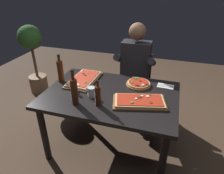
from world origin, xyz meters
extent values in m
plane|color=#4C3828|center=(0.00, 0.00, 0.00)|extent=(6.40, 6.40, 0.00)
cube|color=black|center=(0.00, 0.00, 0.72)|extent=(1.40, 0.96, 0.04)
cylinder|color=black|center=(-0.62, -0.40, 0.35)|extent=(0.07, 0.07, 0.70)
cylinder|color=black|center=(0.62, -0.40, 0.35)|extent=(0.07, 0.07, 0.70)
cylinder|color=black|center=(-0.62, 0.40, 0.35)|extent=(0.07, 0.07, 0.70)
cylinder|color=black|center=(0.62, 0.40, 0.35)|extent=(0.07, 0.07, 0.70)
cube|color=brown|center=(0.33, -0.10, 0.75)|extent=(0.57, 0.40, 0.02)
cube|color=#DBB270|center=(0.33, -0.10, 0.77)|extent=(0.52, 0.36, 0.02)
cube|color=#B72D19|center=(0.33, -0.10, 0.78)|extent=(0.48, 0.32, 0.01)
cylinder|color=brown|center=(0.31, -0.05, 0.79)|extent=(0.04, 0.04, 0.01)
cylinder|color=#4C7F2D|center=(0.27, -0.17, 0.79)|extent=(0.03, 0.03, 0.01)
cylinder|color=beige|center=(0.29, -0.10, 0.79)|extent=(0.03, 0.03, 0.01)
cylinder|color=beige|center=(0.39, -0.02, 0.79)|extent=(0.04, 0.04, 0.01)
cylinder|color=beige|center=(0.34, -0.03, 0.79)|extent=(0.03, 0.03, 0.01)
cylinder|color=brown|center=(0.40, 0.02, 0.78)|extent=(0.04, 0.04, 0.00)
cylinder|color=brown|center=(0.44, -0.12, 0.78)|extent=(0.03, 0.03, 0.01)
cube|color=brown|center=(-0.39, 0.19, 0.75)|extent=(0.30, 0.52, 0.02)
cube|color=#E5C184|center=(-0.39, 0.19, 0.77)|extent=(0.27, 0.48, 0.02)
cube|color=red|center=(-0.39, 0.19, 0.78)|extent=(0.24, 0.44, 0.01)
cylinder|color=beige|center=(-0.49, -0.01, 0.79)|extent=(0.04, 0.04, 0.01)
cylinder|color=beige|center=(-0.49, 0.34, 0.78)|extent=(0.03, 0.03, 0.01)
cylinder|color=beige|center=(-0.38, 0.00, 0.78)|extent=(0.04, 0.04, 0.00)
cylinder|color=#4C7F2D|center=(-0.38, 0.32, 0.78)|extent=(0.03, 0.03, 0.00)
cylinder|color=brown|center=(-0.44, 0.28, 0.79)|extent=(0.03, 0.03, 0.01)
cylinder|color=brown|center=(-0.40, 0.25, 0.78)|extent=(0.03, 0.03, 0.01)
cylinder|color=#4C7F2D|center=(-0.32, 0.08, 0.79)|extent=(0.03, 0.03, 0.01)
cylinder|color=beige|center=(-0.49, 0.05, 0.79)|extent=(0.03, 0.03, 0.01)
cylinder|color=brown|center=(0.25, 0.27, 0.75)|extent=(0.29, 0.29, 0.02)
cylinder|color=#DBB270|center=(0.25, 0.27, 0.77)|extent=(0.26, 0.26, 0.02)
cylinder|color=#B72D19|center=(0.25, 0.27, 0.78)|extent=(0.22, 0.22, 0.01)
cylinder|color=#4C7F2D|center=(0.22, 0.36, 0.78)|extent=(0.04, 0.04, 0.01)
cylinder|color=maroon|center=(0.34, 0.24, 0.79)|extent=(0.03, 0.03, 0.01)
cylinder|color=maroon|center=(0.24, 0.19, 0.78)|extent=(0.04, 0.04, 0.01)
cylinder|color=maroon|center=(0.25, 0.19, 0.79)|extent=(0.04, 0.04, 0.01)
cylinder|color=#4C7F2D|center=(0.18, 0.27, 0.78)|extent=(0.03, 0.03, 0.00)
cylinder|color=maroon|center=(0.17, 0.36, 0.78)|extent=(0.03, 0.03, 0.01)
cylinder|color=maroon|center=(0.26, 0.30, 0.78)|extent=(0.03, 0.03, 0.01)
cylinder|color=#4C7F2D|center=(0.21, 0.35, 0.79)|extent=(0.04, 0.04, 0.01)
cylinder|color=beige|center=(0.31, 0.21, 0.78)|extent=(0.03, 0.03, 0.01)
cylinder|color=#4C7F2D|center=(0.19, 0.34, 0.79)|extent=(0.04, 0.04, 0.01)
cylinder|color=#4C7F2D|center=(0.18, 0.23, 0.79)|extent=(0.03, 0.03, 0.01)
cylinder|color=#47230F|center=(-0.05, -0.25, 0.84)|extent=(0.06, 0.06, 0.20)
cylinder|color=#47230F|center=(-0.05, -0.25, 0.97)|extent=(0.02, 0.02, 0.05)
cylinder|color=black|center=(-0.05, -0.25, 1.00)|extent=(0.02, 0.02, 0.01)
cylinder|color=#47230F|center=(-0.27, -0.29, 0.87)|extent=(0.07, 0.07, 0.26)
cylinder|color=#47230F|center=(-0.27, -0.29, 1.04)|extent=(0.03, 0.03, 0.09)
cylinder|color=black|center=(-0.27, -0.29, 1.09)|extent=(0.03, 0.03, 0.01)
cylinder|color=#47230F|center=(-0.63, 0.09, 0.87)|extent=(0.07, 0.07, 0.26)
cylinder|color=#47230F|center=(-0.63, 0.09, 1.03)|extent=(0.03, 0.03, 0.06)
cylinder|color=black|center=(-0.63, 0.09, 1.07)|extent=(0.03, 0.03, 0.01)
cylinder|color=silver|center=(-0.17, -0.12, 0.79)|extent=(0.08, 0.08, 0.10)
cube|color=white|center=(0.55, 0.33, 0.74)|extent=(0.19, 0.12, 0.01)
cube|color=silver|center=(0.54, 0.31, 0.75)|extent=(0.17, 0.02, 0.00)
cube|color=silver|center=(0.55, 0.34, 0.75)|extent=(0.17, 0.02, 0.00)
cube|color=black|center=(0.11, 0.78, 0.43)|extent=(0.44, 0.44, 0.04)
cube|color=black|center=(0.11, 0.98, 0.66)|extent=(0.40, 0.04, 0.42)
cylinder|color=black|center=(-0.08, 0.59, 0.21)|extent=(0.04, 0.04, 0.41)
cylinder|color=black|center=(0.30, 0.59, 0.21)|extent=(0.04, 0.04, 0.41)
cylinder|color=black|center=(-0.08, 0.97, 0.21)|extent=(0.04, 0.04, 0.41)
cylinder|color=black|center=(0.30, 0.97, 0.21)|extent=(0.04, 0.04, 0.41)
cylinder|color=#23232D|center=(0.01, 0.60, 0.23)|extent=(0.11, 0.11, 0.45)
cylinder|color=#23232D|center=(0.21, 0.60, 0.23)|extent=(0.11, 0.11, 0.45)
cube|color=#23232D|center=(0.11, 0.68, 0.51)|extent=(0.34, 0.40, 0.12)
cube|color=#232328|center=(0.11, 0.78, 0.83)|extent=(0.38, 0.22, 0.52)
sphere|color=brown|center=(0.11, 0.78, 1.22)|extent=(0.22, 0.22, 0.22)
cylinder|color=#232328|center=(-0.11, 0.73, 0.86)|extent=(0.09, 0.31, 0.21)
cylinder|color=#232328|center=(0.33, 0.73, 0.86)|extent=(0.09, 0.31, 0.21)
cylinder|color=#846042|center=(-1.64, 0.90, 0.15)|extent=(0.30, 0.30, 0.30)
cylinder|color=brown|center=(-1.64, 0.90, 0.56)|extent=(0.04, 0.04, 0.54)
sphere|color=#285623|center=(-1.64, 0.90, 0.98)|extent=(0.38, 0.38, 0.38)
camera|label=1|loc=(0.56, -1.75, 1.83)|focal=32.37mm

